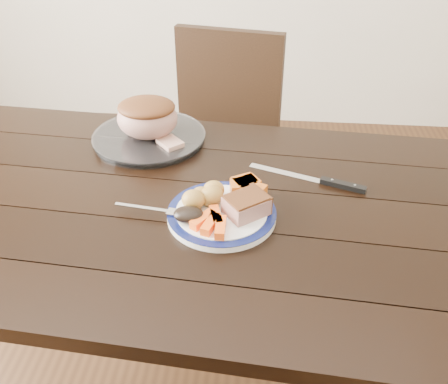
# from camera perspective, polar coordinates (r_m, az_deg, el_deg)

# --- Properties ---
(ground) EXTENTS (4.00, 4.00, 0.00)m
(ground) POSITION_cam_1_polar(r_m,az_deg,el_deg) (1.79, -2.66, -20.99)
(ground) COLOR #472B16
(ground) RESTS_ON ground
(dining_table) EXTENTS (1.66, 1.02, 0.75)m
(dining_table) POSITION_cam_1_polar(r_m,az_deg,el_deg) (1.31, -3.43, -4.49)
(dining_table) COLOR black
(dining_table) RESTS_ON ground
(chair_far) EXTENTS (0.49, 0.50, 0.93)m
(chair_far) POSITION_cam_1_polar(r_m,az_deg,el_deg) (1.99, -0.29, 5.90)
(chair_far) COLOR black
(chair_far) RESTS_ON ground
(dinner_plate) EXTENTS (0.26, 0.26, 0.02)m
(dinner_plate) POSITION_cam_1_polar(r_m,az_deg,el_deg) (1.19, -0.27, -2.60)
(dinner_plate) COLOR white
(dinner_plate) RESTS_ON dining_table
(plate_rim) EXTENTS (0.26, 0.26, 0.02)m
(plate_rim) POSITION_cam_1_polar(r_m,az_deg,el_deg) (1.19, -0.27, -2.27)
(plate_rim) COLOR #0E1546
(plate_rim) RESTS_ON dinner_plate
(serving_platter) EXTENTS (0.33, 0.33, 0.02)m
(serving_platter) POSITION_cam_1_polar(r_m,az_deg,el_deg) (1.53, -8.53, 6.08)
(serving_platter) COLOR white
(serving_platter) RESTS_ON dining_table
(pork_slice) EXTENTS (0.12, 0.12, 0.04)m
(pork_slice) POSITION_cam_1_polar(r_m,az_deg,el_deg) (1.17, 2.54, -1.59)
(pork_slice) COLOR #AA7467
(pork_slice) RESTS_ON dinner_plate
(roasted_potatoes) EXTENTS (0.10, 0.10, 0.05)m
(roasted_potatoes) POSITION_cam_1_polar(r_m,az_deg,el_deg) (1.20, -2.13, -0.39)
(roasted_potatoes) COLOR gold
(roasted_potatoes) RESTS_ON dinner_plate
(carrot_batons) EXTENTS (0.08, 0.11, 0.02)m
(carrot_batons) POSITION_cam_1_polar(r_m,az_deg,el_deg) (1.14, -1.34, -3.45)
(carrot_batons) COLOR #FF5C15
(carrot_batons) RESTS_ON dinner_plate
(pumpkin_wedges) EXTENTS (0.09, 0.10, 0.04)m
(pumpkin_wedges) POSITION_cam_1_polar(r_m,az_deg,el_deg) (1.23, 2.61, 0.44)
(pumpkin_wedges) COLOR orange
(pumpkin_wedges) RESTS_ON dinner_plate
(dark_mushroom) EXTENTS (0.07, 0.05, 0.03)m
(dark_mushroom) POSITION_cam_1_polar(r_m,az_deg,el_deg) (1.15, -4.08, -2.57)
(dark_mushroom) COLOR black
(dark_mushroom) RESTS_ON dinner_plate
(fork) EXTENTS (0.18, 0.04, 0.00)m
(fork) POSITION_cam_1_polar(r_m,az_deg,el_deg) (1.20, -7.83, -2.06)
(fork) COLOR silver
(fork) RESTS_ON dinner_plate
(roast_joint) EXTENTS (0.18, 0.15, 0.12)m
(roast_joint) POSITION_cam_1_polar(r_m,az_deg,el_deg) (1.50, -8.75, 8.31)
(roast_joint) COLOR tan
(roast_joint) RESTS_ON serving_platter
(cut_slice) EXTENTS (0.09, 0.09, 0.02)m
(cut_slice) POSITION_cam_1_polar(r_m,az_deg,el_deg) (1.46, -6.16, 5.54)
(cut_slice) COLOR tan
(cut_slice) RESTS_ON serving_platter
(carving_knife) EXTENTS (0.31, 0.13, 0.01)m
(carving_knife) POSITION_cam_1_polar(r_m,az_deg,el_deg) (1.34, 11.82, 1.13)
(carving_knife) COLOR silver
(carving_knife) RESTS_ON dining_table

